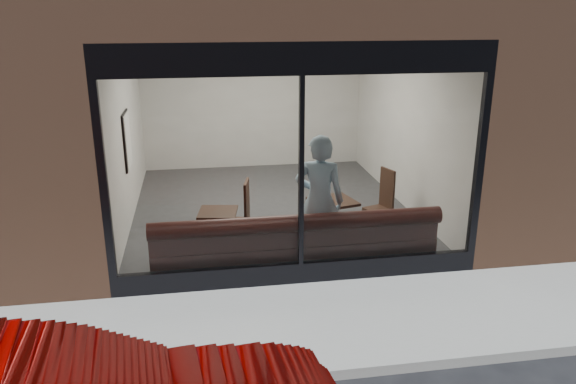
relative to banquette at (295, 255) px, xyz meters
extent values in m
plane|color=black|center=(0.00, -2.45, -0.23)|extent=(120.00, 120.00, 0.00)
cube|color=gray|center=(0.00, -1.45, -0.22)|extent=(40.00, 2.00, 0.01)
cube|color=gray|center=(0.00, -2.50, -0.17)|extent=(40.00, 0.10, 0.12)
cube|color=brown|center=(-3.75, 5.55, 1.38)|extent=(2.50, 12.00, 3.20)
cube|color=brown|center=(3.75, 5.55, 1.38)|extent=(2.50, 12.00, 3.20)
cube|color=brown|center=(0.00, 8.55, 1.38)|extent=(5.00, 6.00, 3.20)
plane|color=#2D2D30|center=(0.00, 2.55, -0.21)|extent=(6.00, 6.00, 0.00)
plane|color=white|center=(0.00, 2.55, 2.97)|extent=(6.00, 6.00, 0.00)
plane|color=beige|center=(0.00, 5.54, 1.37)|extent=(5.00, 0.00, 5.00)
plane|color=beige|center=(-2.49, 2.55, 1.37)|extent=(0.00, 6.00, 6.00)
plane|color=beige|center=(2.49, 2.55, 1.37)|extent=(0.00, 6.00, 6.00)
cube|color=black|center=(0.00, -0.40, -0.08)|extent=(5.00, 0.10, 0.30)
cube|color=black|center=(0.00, -0.40, 2.77)|extent=(5.00, 0.10, 0.40)
cube|color=black|center=(0.00, -0.40, 1.32)|extent=(0.06, 0.10, 2.50)
plane|color=white|center=(0.00, -0.43, 1.33)|extent=(4.80, 0.00, 4.80)
cube|color=#3B1815|center=(0.00, 0.00, 0.00)|extent=(4.00, 0.55, 0.45)
imported|color=#A7CAE1|center=(0.38, 0.19, 0.74)|extent=(0.82, 0.67, 1.93)
cube|color=black|center=(-1.05, 0.55, 0.52)|extent=(0.63, 0.63, 0.04)
cube|color=black|center=(0.72, 0.75, 0.52)|extent=(0.77, 0.77, 0.04)
cube|color=black|center=(-0.74, 1.38, 0.01)|extent=(0.51, 0.51, 0.04)
cube|color=black|center=(1.73, 1.59, 0.01)|extent=(0.47, 0.47, 0.04)
cube|color=white|center=(-2.45, 2.36, 1.23)|extent=(0.02, 0.67, 0.90)
camera|label=1|loc=(-1.29, -7.18, 3.37)|focal=35.00mm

